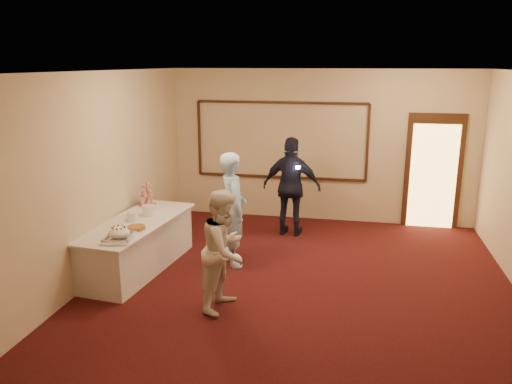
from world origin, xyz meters
TOP-DOWN VIEW (x-y plane):
  - floor at (0.00, 0.00)m, footprint 7.00×7.00m
  - room_walls at (0.00, 0.00)m, footprint 6.04×7.04m
  - wall_molding at (-0.80, 3.47)m, footprint 3.45×0.04m
  - doorway at (2.15, 3.45)m, footprint 1.05×0.07m
  - buffet_table at (-2.55, 0.38)m, footprint 1.15×2.43m
  - pavlova_tray at (-2.41, -0.43)m, footprint 0.42×0.53m
  - cupcake_stand at (-2.74, 1.26)m, footprint 0.30×0.30m
  - plate_stack_a at (-2.59, 0.38)m, footprint 0.17×0.17m
  - plate_stack_b at (-2.46, 0.69)m, footprint 0.21×0.21m
  - tart at (-2.36, 0.00)m, footprint 0.30×0.30m
  - man at (-1.14, 0.88)m, footprint 0.66×0.78m
  - woman at (-0.89, -0.55)m, footprint 0.75×0.88m
  - guest at (-0.43, 2.44)m, footprint 1.11×0.54m
  - camera_flash at (-0.30, 2.20)m, footprint 0.07×0.05m

SIDE VIEW (x-z plane):
  - floor at x=0.00m, z-range 0.00..0.00m
  - buffet_table at x=-2.55m, z-range 0.00..0.77m
  - woman at x=-0.89m, z-range 0.00..1.58m
  - tart at x=-2.36m, z-range 0.77..0.83m
  - plate_stack_a at x=-2.59m, z-range 0.77..0.91m
  - pavlova_tray at x=-2.41m, z-range 0.76..0.94m
  - plate_stack_b at x=-2.46m, z-range 0.77..0.94m
  - man at x=-1.14m, z-range 0.00..1.80m
  - guest at x=-0.43m, z-range 0.00..1.82m
  - cupcake_stand at x=-2.74m, z-range 0.71..1.14m
  - doorway at x=2.15m, z-range -0.02..2.18m
  - camera_flash at x=-0.30m, z-range 1.30..1.35m
  - wall_molding at x=-0.80m, z-range 0.83..2.38m
  - room_walls at x=0.00m, z-range 0.52..3.54m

